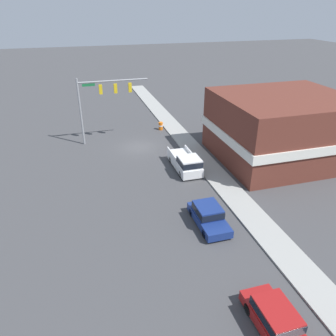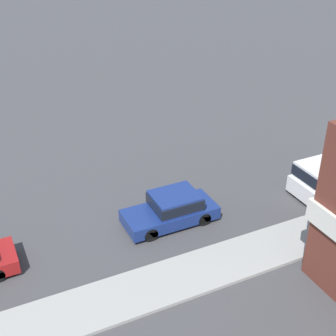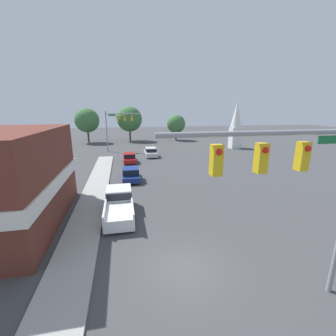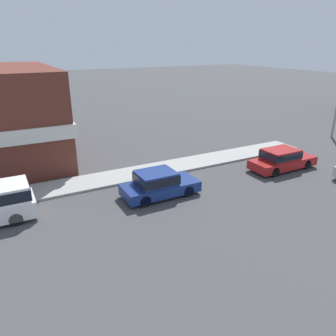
{
  "view_description": "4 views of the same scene",
  "coord_description": "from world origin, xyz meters",
  "views": [
    {
      "loc": [
        6.55,
        34.46,
        15.1
      ],
      "look_at": [
        -0.09,
        11.61,
        2.96
      ],
      "focal_mm": 35.0,
      "sensor_mm": 36.0,
      "label": 1
    },
    {
      "loc": [
        -18.35,
        23.9,
        13.17
      ],
      "look_at": [
        0.06,
        15.05,
        1.7
      ],
      "focal_mm": 50.0,
      "sensor_mm": 36.0,
      "label": 2
    },
    {
      "loc": [
        -2.78,
        -9.6,
        7.95
      ],
      "look_at": [
        1.31,
        10.49,
        2.64
      ],
      "focal_mm": 24.0,
      "sensor_mm": 36.0,
      "label": 3
    },
    {
      "loc": [
        13.4,
        8.26,
        8.31
      ],
      "look_at": [
        -1.26,
        16.05,
        1.95
      ],
      "focal_mm": 35.0,
      "sensor_mm": 36.0,
      "label": 4
    }
  ],
  "objects": [
    {
      "name": "car_lead",
      "position": [
        -2.03,
        15.84,
        0.79
      ],
      "size": [
        1.93,
        4.42,
        1.52
      ],
      "color": "black",
      "rests_on": "ground"
    },
    {
      "name": "pickup_truck_parked",
      "position": [
        -3.27,
        7.09,
        0.9
      ],
      "size": [
        2.06,
        5.44,
        1.83
      ],
      "color": "black",
      "rests_on": "ground"
    }
  ]
}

